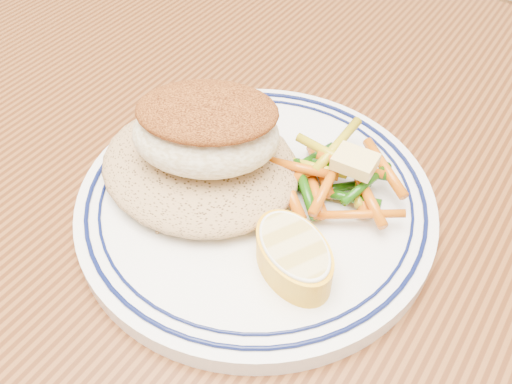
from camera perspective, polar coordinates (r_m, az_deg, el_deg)
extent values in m
cube|color=#48230E|center=(0.41, -2.19, -8.32)|extent=(1.50, 0.90, 0.04)
cylinder|color=#48230E|center=(1.22, -17.74, 8.92)|extent=(0.07, 0.07, 0.71)
cylinder|color=white|center=(0.41, 0.00, -1.20)|extent=(0.25, 0.25, 0.01)
torus|color=#0A113F|center=(0.40, 0.00, -0.39)|extent=(0.24, 0.24, 0.00)
torus|color=#0A113F|center=(0.40, 0.00, -0.39)|extent=(0.22, 0.22, 0.00)
ellipsoid|color=#A37F51|center=(0.41, -5.66, 3.01)|extent=(0.15, 0.13, 0.03)
ellipsoid|color=#F7EECC|center=(0.39, -5.05, 5.69)|extent=(0.12, 0.11, 0.04)
ellipsoid|color=brown|center=(0.38, -4.94, 8.04)|extent=(0.12, 0.10, 0.02)
cylinder|color=#164809|center=(0.41, 8.27, 0.43)|extent=(0.04, 0.04, 0.01)
cylinder|color=#C55809|center=(0.42, 6.43, 2.16)|extent=(0.04, 0.04, 0.01)
cylinder|color=#164809|center=(0.42, 5.50, 3.22)|extent=(0.02, 0.05, 0.01)
cylinder|color=#C55809|center=(0.40, 5.83, 0.36)|extent=(0.04, 0.05, 0.01)
cylinder|color=#B1A012|center=(0.41, 10.29, 0.84)|extent=(0.03, 0.05, 0.01)
cylinder|color=#C55809|center=(0.41, 10.51, 1.11)|extent=(0.04, 0.06, 0.01)
cylinder|color=#164809|center=(0.40, 8.30, -0.33)|extent=(0.06, 0.02, 0.01)
cylinder|color=#164809|center=(0.40, 4.94, 0.35)|extent=(0.04, 0.04, 0.01)
cylinder|color=#C55809|center=(0.40, 3.12, 0.59)|extent=(0.05, 0.04, 0.01)
cylinder|color=#C55809|center=(0.41, 6.63, 2.65)|extent=(0.03, 0.05, 0.01)
cylinder|color=#164809|center=(0.41, 9.39, 2.21)|extent=(0.06, 0.02, 0.01)
cylinder|color=#C55809|center=(0.38, 10.28, -2.21)|extent=(0.05, 0.04, 0.01)
cylinder|color=#B1A012|center=(0.41, 5.34, 2.68)|extent=(0.06, 0.01, 0.01)
cylinder|color=#C55809|center=(0.39, 11.21, -0.53)|extent=(0.04, 0.04, 0.01)
cylinder|color=#C55809|center=(0.40, 4.65, 2.38)|extent=(0.05, 0.02, 0.01)
cylinder|color=#C55809|center=(0.41, 12.77, 2.38)|extent=(0.05, 0.04, 0.01)
cylinder|color=#164809|center=(0.40, 11.00, 0.87)|extent=(0.01, 0.05, 0.01)
cylinder|color=#B1A012|center=(0.42, 8.12, 4.68)|extent=(0.01, 0.06, 0.01)
cylinder|color=#B1A012|center=(0.41, 7.75, 3.61)|extent=(0.06, 0.01, 0.01)
cylinder|color=#C55809|center=(0.41, 9.40, 2.72)|extent=(0.05, 0.01, 0.01)
cylinder|color=#C55809|center=(0.38, 6.91, 0.33)|extent=(0.01, 0.05, 0.01)
cube|color=#F3D777|center=(0.39, 9.89, 3.01)|extent=(0.03, 0.02, 0.01)
torus|color=white|center=(0.35, 3.86, -5.34)|extent=(0.08, 0.08, 0.00)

